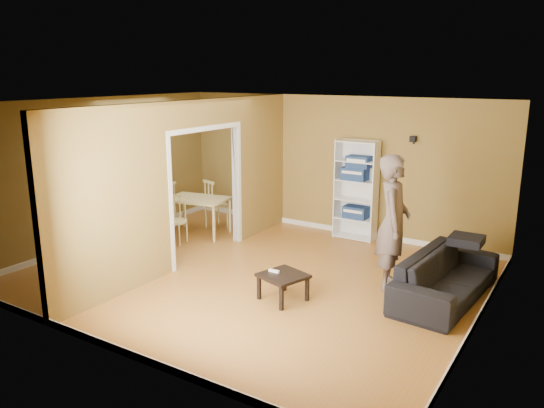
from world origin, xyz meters
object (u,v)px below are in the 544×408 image
(dining_table, at_px, (198,202))
(chair_near, at_px, (176,220))
(chair_far, at_px, (216,204))
(chair_left, at_px, (164,205))
(bookshelf, at_px, (357,190))
(coffee_table, at_px, (283,278))
(person, at_px, (394,211))
(sofa, at_px, (447,270))

(dining_table, height_order, chair_near, chair_near)
(chair_near, distance_m, chair_far, 1.18)
(dining_table, distance_m, chair_left, 0.83)
(bookshelf, height_order, dining_table, bookshelf)
(coffee_table, relative_size, chair_far, 0.57)
(person, bearing_deg, bookshelf, 18.86)
(sofa, height_order, dining_table, sofa)
(chair_left, height_order, chair_far, chair_far)
(person, height_order, coffee_table, person)
(person, xyz_separation_m, chair_far, (-3.98, 1.07, -0.64))
(bookshelf, bearing_deg, chair_near, -141.72)
(bookshelf, height_order, chair_near, bookshelf)
(coffee_table, height_order, chair_far, chair_far)
(sofa, bearing_deg, bookshelf, 53.04)
(dining_table, height_order, chair_left, chair_left)
(dining_table, xyz_separation_m, chair_far, (0.04, 0.52, -0.14))
(coffee_table, height_order, chair_near, chair_near)
(sofa, xyz_separation_m, chair_near, (-4.76, -0.13, 0.03))
(coffee_table, distance_m, chair_near, 3.11)
(sofa, relative_size, bookshelf, 1.18)
(person, relative_size, chair_left, 2.40)
(dining_table, height_order, chair_far, chair_far)
(coffee_table, xyz_separation_m, dining_table, (-2.95, 1.76, 0.31))
(dining_table, bearing_deg, person, -7.82)
(chair_near, bearing_deg, dining_table, 81.21)
(sofa, relative_size, chair_left, 2.29)
(person, relative_size, chair_far, 2.31)
(person, height_order, dining_table, person)
(coffee_table, bearing_deg, chair_far, 141.86)
(dining_table, relative_size, chair_left, 1.20)
(person, relative_size, coffee_table, 4.08)
(coffee_table, distance_m, chair_far, 3.70)
(sofa, xyz_separation_m, chair_left, (-5.61, 0.48, 0.06))
(person, relative_size, bookshelf, 1.24)
(person, xyz_separation_m, chair_near, (-3.98, -0.10, -0.69))
(sofa, distance_m, chair_left, 5.63)
(sofa, bearing_deg, chair_left, 89.91)
(chair_left, distance_m, chair_far, 1.03)
(chair_near, relative_size, chair_far, 0.89)
(chair_near, height_order, chair_far, chair_far)
(chair_far, bearing_deg, chair_left, 50.70)
(sofa, relative_size, chair_near, 2.47)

